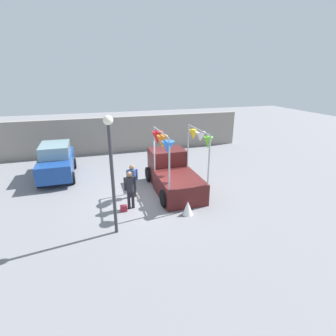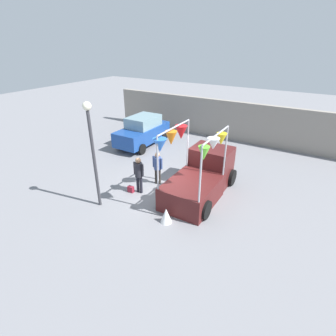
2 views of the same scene
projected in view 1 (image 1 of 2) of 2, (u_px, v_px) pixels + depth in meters
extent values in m
plane|color=slate|center=(150.00, 198.00, 12.39)|extent=(60.00, 60.00, 0.00)
cube|color=#4C1919|center=(179.00, 187.00, 12.34)|extent=(1.90, 2.60, 1.00)
cube|color=#4C1919|center=(167.00, 165.00, 14.00)|extent=(1.80, 1.40, 1.80)
cube|color=#8CB2C6|center=(167.00, 157.00, 13.85)|extent=(1.76, 1.37, 0.60)
cylinder|color=black|center=(148.00, 174.00, 14.23)|extent=(0.22, 0.76, 0.76)
cylinder|color=black|center=(181.00, 171.00, 14.75)|extent=(0.22, 0.76, 0.76)
cylinder|color=black|center=(164.00, 198.00, 11.49)|extent=(0.22, 0.76, 0.76)
cylinder|color=black|center=(204.00, 193.00, 12.01)|extent=(0.22, 0.76, 0.76)
cylinder|color=#A5A5AD|center=(154.00, 149.00, 12.66)|extent=(0.07, 0.07, 2.17)
cylinder|color=#A5A5AD|center=(188.00, 146.00, 13.13)|extent=(0.07, 0.07, 2.17)
cylinder|color=#A5A5AD|center=(169.00, 165.00, 10.46)|extent=(0.07, 0.07, 2.17)
cylinder|color=#A5A5AD|center=(209.00, 161.00, 10.94)|extent=(0.07, 0.07, 2.17)
cylinder|color=#A5A5AD|center=(161.00, 132.00, 11.19)|extent=(0.07, 2.44, 0.07)
cylinder|color=#A5A5AD|center=(198.00, 130.00, 11.67)|extent=(0.07, 2.44, 0.07)
cone|color=blue|center=(168.00, 148.00, 10.38)|extent=(0.73, 0.73, 0.52)
cone|color=#66CC33|center=(208.00, 143.00, 10.84)|extent=(0.50, 0.50, 0.50)
cone|color=orange|center=(162.00, 142.00, 11.10)|extent=(0.67, 0.67, 0.57)
cone|color=white|center=(200.00, 137.00, 11.54)|extent=(0.60, 0.60, 0.42)
cone|color=red|center=(158.00, 138.00, 11.84)|extent=(0.54, 0.54, 0.58)
cone|color=yellow|center=(193.00, 135.00, 12.30)|extent=(0.50, 0.50, 0.47)
cube|color=navy|center=(57.00, 164.00, 14.62)|extent=(1.70, 4.00, 0.90)
cube|color=#72939E|center=(55.00, 150.00, 14.49)|extent=(1.50, 2.10, 0.66)
cylinder|color=black|center=(45.00, 166.00, 15.66)|extent=(0.18, 0.64, 0.64)
cylinder|color=black|center=(74.00, 163.00, 16.13)|extent=(0.18, 0.64, 0.64)
cylinder|color=black|center=(38.00, 181.00, 13.41)|extent=(0.18, 0.64, 0.64)
cylinder|color=black|center=(73.00, 178.00, 13.88)|extent=(0.18, 0.64, 0.64)
cylinder|color=black|center=(129.00, 200.00, 11.28)|extent=(0.13, 0.13, 0.81)
cylinder|color=black|center=(133.00, 199.00, 11.33)|extent=(0.13, 0.13, 0.81)
cylinder|color=#26262D|center=(130.00, 184.00, 11.05)|extent=(0.34, 0.34, 0.64)
sphere|color=#997051|center=(130.00, 174.00, 10.90)|extent=(0.24, 0.24, 0.24)
cylinder|color=#26262D|center=(125.00, 184.00, 10.98)|extent=(0.09, 0.09, 0.58)
cylinder|color=#26262D|center=(135.00, 183.00, 11.10)|extent=(0.09, 0.09, 0.58)
cylinder|color=#2D2823|center=(131.00, 189.00, 12.34)|extent=(0.13, 0.13, 0.77)
cylinder|color=#2D2823|center=(135.00, 189.00, 12.39)|extent=(0.13, 0.13, 0.77)
cylinder|color=#33477F|center=(132.00, 176.00, 12.13)|extent=(0.34, 0.34, 0.61)
sphere|color=#997051|center=(132.00, 167.00, 11.98)|extent=(0.23, 0.23, 0.23)
cylinder|color=#33477F|center=(127.00, 176.00, 12.06)|extent=(0.09, 0.09, 0.55)
cylinder|color=#33477F|center=(137.00, 175.00, 12.18)|extent=(0.09, 0.09, 0.55)
cube|color=maroon|center=(124.00, 208.00, 11.12)|extent=(0.28, 0.16, 0.28)
cylinder|color=#333338|center=(113.00, 183.00, 9.04)|extent=(0.12, 0.12, 3.98)
sphere|color=#F2EDCC|center=(108.00, 120.00, 8.30)|extent=(0.32, 0.32, 0.32)
cube|color=gray|center=(124.00, 134.00, 19.28)|extent=(18.00, 0.36, 2.60)
cone|color=white|center=(188.00, 208.00, 10.82)|extent=(0.46, 0.46, 0.60)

